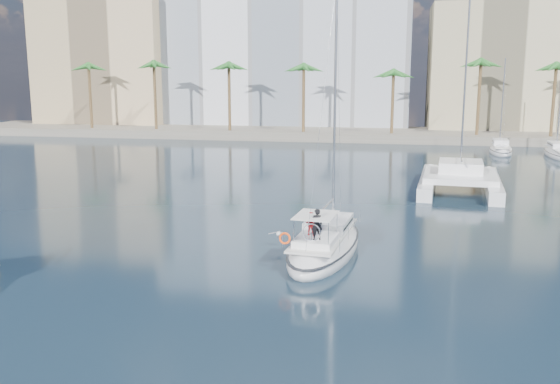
# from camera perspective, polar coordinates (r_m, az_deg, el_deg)

# --- Properties ---
(ground) EXTENTS (160.00, 160.00, 0.00)m
(ground) POSITION_cam_1_polar(r_m,az_deg,el_deg) (35.91, -1.16, -5.50)
(ground) COLOR black
(ground) RESTS_ON ground
(quay) EXTENTS (120.00, 14.00, 1.20)m
(quay) POSITION_cam_1_polar(r_m,az_deg,el_deg) (95.43, 6.23, 5.32)
(quay) COLOR gray
(quay) RESTS_ON ground
(building_modern) EXTENTS (42.00, 16.00, 28.00)m
(building_modern) POSITION_cam_1_polar(r_m,az_deg,el_deg) (108.41, 0.37, 13.17)
(building_modern) COLOR silver
(building_modern) RESTS_ON ground
(building_tan_left) EXTENTS (22.00, 14.00, 22.00)m
(building_tan_left) POSITION_cam_1_polar(r_m,az_deg,el_deg) (113.75, -15.35, 11.18)
(building_tan_left) COLOR tan
(building_tan_left) RESTS_ON ground
(building_beige) EXTENTS (20.00, 14.00, 20.00)m
(building_beige) POSITION_cam_1_polar(r_m,az_deg,el_deg) (104.77, 19.02, 10.45)
(building_beige) COLOR tan
(building_beige) RESTS_ON ground
(palm_left) EXTENTS (3.60, 3.60, 12.30)m
(palm_left) POSITION_cam_1_polar(r_m,az_deg,el_deg) (99.49, -14.13, 10.87)
(palm_left) COLOR brown
(palm_left) RESTS_ON ground
(palm_centre) EXTENTS (3.60, 3.60, 12.30)m
(palm_centre) POSITION_cam_1_polar(r_m,az_deg,el_deg) (90.95, 6.17, 11.14)
(palm_centre) COLOR brown
(palm_centre) RESTS_ON ground
(main_sloop) EXTENTS (4.51, 11.11, 16.07)m
(main_sloop) POSITION_cam_1_polar(r_m,az_deg,el_deg) (35.54, 4.11, -4.85)
(main_sloop) COLOR silver
(main_sloop) RESTS_ON ground
(catamaran) EXTENTS (7.73, 13.71, 19.07)m
(catamaran) POSITION_cam_1_polar(r_m,az_deg,el_deg) (56.05, 16.15, 1.38)
(catamaran) COLOR silver
(catamaran) RESTS_ON ground
(seagull) EXTENTS (1.22, 0.52, 0.23)m
(seagull) POSITION_cam_1_polar(r_m,az_deg,el_deg) (36.80, -0.12, -3.82)
(seagull) COLOR silver
(seagull) RESTS_ON ground
(moored_yacht_a) EXTENTS (3.37, 9.52, 11.90)m
(moored_yacht_a) POSITION_cam_1_polar(r_m,az_deg,el_deg) (82.38, 19.50, 3.38)
(moored_yacht_a) COLOR silver
(moored_yacht_a) RESTS_ON ground
(moored_yacht_b) EXTENTS (3.32, 10.83, 13.72)m
(moored_yacht_b) POSITION_cam_1_polar(r_m,az_deg,el_deg) (81.73, 24.22, 2.98)
(moored_yacht_b) COLOR silver
(moored_yacht_b) RESTS_ON ground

